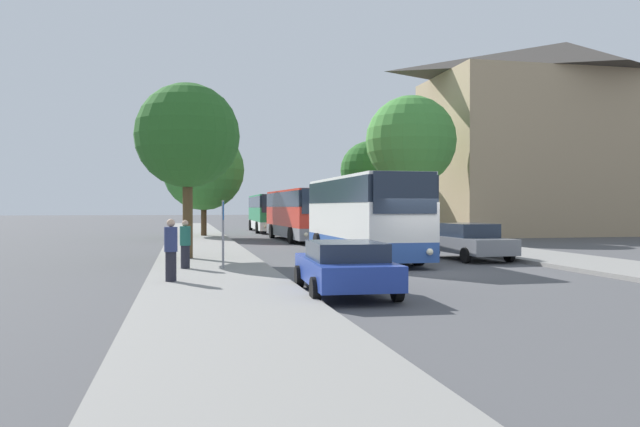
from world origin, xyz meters
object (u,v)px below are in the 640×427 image
at_px(parked_car_right_far, 333,224).
at_px(tree_right_mid, 411,141).
at_px(tree_right_near, 370,171).
at_px(bus_stop_sign, 223,226).
at_px(pedestrian_waiting_near, 185,244).
at_px(bus_rear, 268,212).
at_px(bus_front, 363,216).
at_px(pedestrian_waiting_far, 171,250).
at_px(tree_left_far, 187,136).
at_px(tree_left_near, 204,170).
at_px(bus_middle, 300,214).
at_px(parked_car_right_near, 470,241).
at_px(parked_car_left_curb, 345,266).

height_order(parked_car_right_far, tree_right_mid, tree_right_mid).
xyz_separation_m(parked_car_right_far, tree_right_near, (3.28, 0.38, 4.47)).
relative_size(bus_stop_sign, pedestrian_waiting_near, 1.41).
distance_m(tree_right_near, tree_right_mid, 9.86).
xyz_separation_m(bus_rear, bus_stop_sign, (-5.99, -33.79, -0.15)).
bearing_deg(tree_right_mid, bus_front, -117.21).
height_order(bus_stop_sign, pedestrian_waiting_far, bus_stop_sign).
bearing_deg(tree_left_far, tree_left_near, 86.42).
xyz_separation_m(pedestrian_waiting_far, tree_right_near, (15.62, 32.61, 4.24)).
height_order(pedestrian_waiting_near, tree_left_near, tree_left_near).
bearing_deg(tree_right_near, bus_middle, -127.58).
distance_m(pedestrian_waiting_far, tree_left_near, 27.89).
bearing_deg(parked_car_right_far, bus_front, 78.66).
xyz_separation_m(bus_rear, pedestrian_waiting_near, (-7.23, -33.60, -0.76)).
xyz_separation_m(tree_right_near, tree_right_mid, (-0.00, -9.75, 1.47)).
height_order(bus_front, parked_car_right_far, bus_front).
relative_size(bus_middle, parked_car_right_near, 2.54).
relative_size(bus_front, tree_left_far, 1.45).
relative_size(bus_stop_sign, tree_right_near, 0.30).
distance_m(bus_middle, bus_rear, 14.84).
xyz_separation_m(parked_car_right_near, bus_stop_sign, (-10.41, -2.96, 0.79)).
relative_size(parked_car_left_curb, bus_stop_sign, 2.00).
distance_m(tree_left_near, tree_right_mid, 14.79).
relative_size(parked_car_right_near, pedestrian_waiting_far, 2.65).
bearing_deg(tree_right_near, bus_stop_sign, -115.60).
bearing_deg(parked_car_right_far, parked_car_right_near, 88.59).
xyz_separation_m(bus_front, parked_car_right_near, (4.33, -1.10, -1.05)).
relative_size(parked_car_right_far, tree_left_far, 0.59).
height_order(parked_car_left_curb, tree_right_mid, tree_right_mid).
height_order(bus_front, pedestrian_waiting_far, bus_front).
distance_m(parked_car_left_curb, tree_right_near, 37.20).
bearing_deg(tree_left_near, pedestrian_waiting_far, -93.59).
height_order(parked_car_right_far, tree_left_near, tree_left_near).
bearing_deg(parked_car_right_near, tree_right_near, -99.94).
distance_m(bus_middle, parked_car_right_near, 16.58).
bearing_deg(parked_car_left_curb, bus_front, 73.98).
bearing_deg(bus_stop_sign, parked_car_right_near, 15.90).
distance_m(bus_middle, tree_left_near, 8.53).
distance_m(bus_middle, parked_car_right_far, 10.93).
bearing_deg(pedestrian_waiting_far, parked_car_right_near, 45.62).
bearing_deg(pedestrian_waiting_far, parked_car_left_curb, -12.75).
relative_size(bus_rear, tree_left_near, 1.60).
bearing_deg(tree_left_near, parked_car_left_curb, -85.10).
xyz_separation_m(bus_rear, parked_car_left_curb, (-3.31, -39.74, -1.01)).
xyz_separation_m(parked_car_left_curb, tree_right_mid, (11.31, 25.40, 6.01)).
height_order(parked_car_right_far, pedestrian_waiting_far, pedestrian_waiting_far).
height_order(pedestrian_waiting_far, tree_right_near, tree_right_near).
xyz_separation_m(pedestrian_waiting_near, tree_left_near, (1.34, 23.97, 3.89)).
relative_size(parked_car_right_far, pedestrian_waiting_far, 2.39).
bearing_deg(parked_car_left_curb, bus_middle, 84.90).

